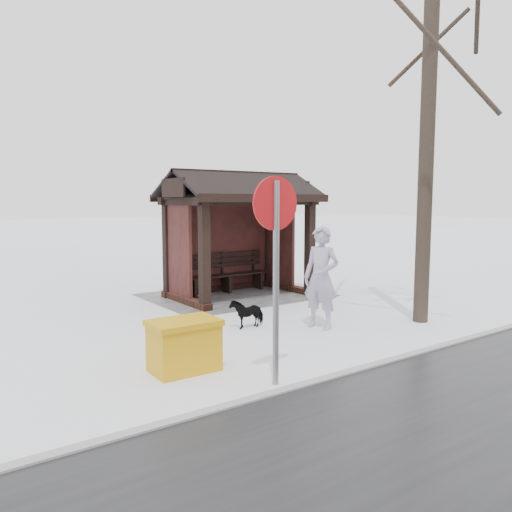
{
  "coord_description": "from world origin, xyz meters",
  "views": [
    {
      "loc": [
        6.74,
        10.18,
        2.38
      ],
      "look_at": [
        0.07,
        0.8,
        1.09
      ],
      "focal_mm": 35.0,
      "sensor_mm": 36.0,
      "label": 1
    }
  ],
  "objects_px": {
    "bus_shelter": "(236,209)",
    "pedestrian": "(321,278)",
    "dog": "(247,313)",
    "grit_bin": "(184,345)",
    "road_sign": "(275,238)"
  },
  "relations": [
    {
      "from": "bus_shelter",
      "to": "pedestrian",
      "type": "bearing_deg",
      "value": 82.69
    },
    {
      "from": "pedestrian",
      "to": "dog",
      "type": "xyz_separation_m",
      "value": [
        1.08,
        -0.86,
        -0.68
      ]
    },
    {
      "from": "bus_shelter",
      "to": "grit_bin",
      "type": "height_order",
      "value": "bus_shelter"
    },
    {
      "from": "bus_shelter",
      "to": "dog",
      "type": "distance_m",
      "value": 3.67
    },
    {
      "from": "dog",
      "to": "grit_bin",
      "type": "relative_size",
      "value": 0.67
    },
    {
      "from": "dog",
      "to": "grit_bin",
      "type": "xyz_separation_m",
      "value": [
        2.09,
        1.5,
        0.1
      ]
    },
    {
      "from": "bus_shelter",
      "to": "road_sign",
      "type": "xyz_separation_m",
      "value": [
        2.91,
        5.37,
        -0.26
      ]
    },
    {
      "from": "bus_shelter",
      "to": "dog",
      "type": "xyz_separation_m",
      "value": [
        1.54,
        2.74,
        -1.89
      ]
    },
    {
      "from": "road_sign",
      "to": "bus_shelter",
      "type": "bearing_deg",
      "value": -118.65
    },
    {
      "from": "pedestrian",
      "to": "grit_bin",
      "type": "relative_size",
      "value": 1.99
    },
    {
      "from": "bus_shelter",
      "to": "grit_bin",
      "type": "distance_m",
      "value": 5.87
    },
    {
      "from": "pedestrian",
      "to": "bus_shelter",
      "type": "bearing_deg",
      "value": 153.53
    },
    {
      "from": "bus_shelter",
      "to": "pedestrian",
      "type": "relative_size",
      "value": 1.88
    },
    {
      "from": "pedestrian",
      "to": "road_sign",
      "type": "height_order",
      "value": "road_sign"
    },
    {
      "from": "grit_bin",
      "to": "road_sign",
      "type": "bearing_deg",
      "value": 124.06
    }
  ]
}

